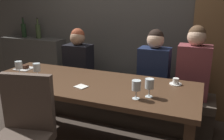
# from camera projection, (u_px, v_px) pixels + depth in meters

# --- Properties ---
(back_wall_tiled) EXTENTS (6.00, 0.12, 3.00)m
(back_wall_tiled) POSITION_uv_depth(u_px,v_px,m) (127.00, 3.00, 3.25)
(back_wall_tiled) COLOR #4C4944
(back_wall_tiled) RESTS_ON ground
(back_counter) EXTENTS (1.10, 0.28, 0.95)m
(back_counter) POSITION_uv_depth(u_px,v_px,m) (35.00, 66.00, 3.94)
(back_counter) COLOR #413E3A
(back_counter) RESTS_ON ground
(dining_table) EXTENTS (2.20, 0.84, 0.74)m
(dining_table) POSITION_uv_depth(u_px,v_px,m) (88.00, 90.00, 2.41)
(dining_table) COLOR #412B1C
(dining_table) RESTS_ON ground
(banquette_bench) EXTENTS (2.50, 0.44, 0.45)m
(banquette_bench) POSITION_uv_depth(u_px,v_px,m) (113.00, 102.00, 3.15)
(banquette_bench) COLOR #312A23
(banquette_bench) RESTS_ON ground
(chair_near_side) EXTENTS (0.52, 0.52, 0.98)m
(chair_near_side) POSITION_uv_depth(u_px,v_px,m) (23.00, 128.00, 1.87)
(chair_near_side) COLOR #4C3321
(chair_near_side) RESTS_ON ground
(diner_redhead) EXTENTS (0.36, 0.24, 0.74)m
(diner_redhead) POSITION_uv_depth(u_px,v_px,m) (78.00, 57.00, 3.19)
(diner_redhead) COLOR black
(diner_redhead) RESTS_ON banquette_bench
(diner_bearded) EXTENTS (0.36, 0.24, 0.77)m
(diner_bearded) POSITION_uv_depth(u_px,v_px,m) (154.00, 64.00, 2.78)
(diner_bearded) COLOR #192342
(diner_bearded) RESTS_ON banquette_bench
(diner_far_end) EXTENTS (0.36, 0.24, 0.83)m
(diner_far_end) POSITION_uv_depth(u_px,v_px,m) (194.00, 65.00, 2.64)
(diner_far_end) COLOR brown
(diner_far_end) RESTS_ON banquette_bench
(wine_bottle_dark_red) EXTENTS (0.08, 0.08, 0.33)m
(wine_bottle_dark_red) POSITION_uv_depth(u_px,v_px,m) (24.00, 30.00, 3.86)
(wine_bottle_dark_red) COLOR black
(wine_bottle_dark_red) RESTS_ON back_counter
(wine_bottle_pale_label) EXTENTS (0.08, 0.08, 0.33)m
(wine_bottle_pale_label) POSITION_uv_depth(u_px,v_px,m) (38.00, 31.00, 3.75)
(wine_bottle_pale_label) COLOR #384728
(wine_bottle_pale_label) RESTS_ON back_counter
(wine_glass_near_right) EXTENTS (0.08, 0.08, 0.16)m
(wine_glass_near_right) POSITION_uv_depth(u_px,v_px,m) (37.00, 68.00, 2.47)
(wine_glass_near_right) COLOR silver
(wine_glass_near_right) RESTS_ON dining_table
(wine_glass_far_right) EXTENTS (0.08, 0.08, 0.16)m
(wine_glass_far_right) POSITION_uv_depth(u_px,v_px,m) (149.00, 84.00, 1.99)
(wine_glass_far_right) COLOR silver
(wine_glass_far_right) RESTS_ON dining_table
(wine_glass_center_back) EXTENTS (0.08, 0.08, 0.16)m
(wine_glass_center_back) POSITION_uv_depth(u_px,v_px,m) (19.00, 66.00, 2.55)
(wine_glass_center_back) COLOR silver
(wine_glass_center_back) RESTS_ON dining_table
(wine_glass_center_front) EXTENTS (0.08, 0.08, 0.16)m
(wine_glass_center_front) POSITION_uv_depth(u_px,v_px,m) (136.00, 86.00, 1.95)
(wine_glass_center_front) COLOR silver
(wine_glass_center_front) RESTS_ON dining_table
(espresso_cup) EXTENTS (0.12, 0.12, 0.06)m
(espresso_cup) POSITION_uv_depth(u_px,v_px,m) (176.00, 82.00, 2.31)
(espresso_cup) COLOR white
(espresso_cup) RESTS_ON dining_table
(dessert_plate) EXTENTS (0.19, 0.19, 0.05)m
(dessert_plate) POSITION_uv_depth(u_px,v_px,m) (24.00, 68.00, 2.83)
(dessert_plate) COLOR white
(dessert_plate) RESTS_ON dining_table
(folded_napkin) EXTENTS (0.13, 0.13, 0.01)m
(folded_napkin) POSITION_uv_depth(u_px,v_px,m) (81.00, 87.00, 2.25)
(folded_napkin) COLOR silver
(folded_napkin) RESTS_ON dining_table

